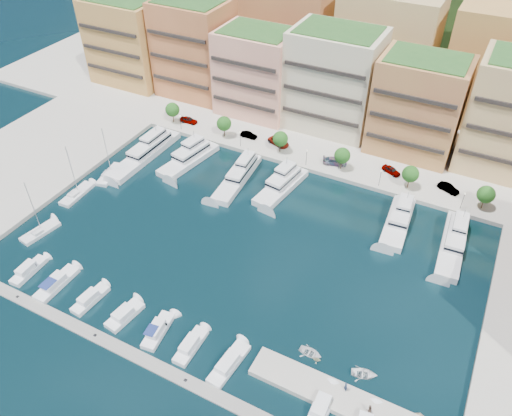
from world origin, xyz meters
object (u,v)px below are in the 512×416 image
object	(u,v)px
person_1	(369,409)
sailboat_2	(110,175)
cruiser_4	(158,331)
person_0	(346,387)
cruiser_2	(90,299)
cruiser_6	(229,364)
lamppost_2	(307,155)
car_3	(335,161)
yacht_0	(147,151)
tender_3	(419,415)
tree_1	(224,124)
cruiser_0	(29,271)
car_2	(279,142)
tree_3	(342,156)
tender_2	(364,374)
tree_2	(280,139)
tree_4	(410,174)
car_4	(391,170)
lamppost_4	(463,198)
tree_5	(486,194)
sailboat_0	(40,232)
cruiser_3	(125,315)
cruiser_1	(56,284)
yacht_3	(282,184)
lamppost_1	(240,137)
lamppost_0	(180,120)
yacht_1	(190,157)
lamppost_3	(381,175)
tender_1	(316,359)
tree_0	(172,110)
car_1	(249,135)
car_5	(448,188)
cruiser_8	(321,407)
tender_0	(310,353)
yacht_2	(239,175)

from	to	relation	value
person_1	sailboat_2	bearing A→B (deg)	-62.10
cruiser_4	person_0	size ratio (longest dim) A/B	4.29
cruiser_2	cruiser_6	distance (m)	28.41
lamppost_2	car_3	distance (m)	7.25
yacht_0	tender_3	size ratio (longest dim) A/B	17.96
tree_1	car_3	bearing A→B (deg)	2.24
cruiser_2	tender_3	size ratio (longest dim) A/B	5.69
cruiser_0	car_2	world-z (taller)	car_2
tree_3	tender_2	distance (m)	54.71
tree_2	tender_2	size ratio (longest dim) A/B	1.39
tree_4	car_4	xyz separation A→B (m)	(-4.88, 3.85, -2.95)
lamppost_4	cruiser_6	world-z (taller)	lamppost_4
tree_5	sailboat_0	size ratio (longest dim) A/B	0.43
cruiser_3	car_2	xyz separation A→B (m)	(0.43, 60.95, 1.27)
cruiser_1	sailboat_0	world-z (taller)	sailboat_0
lamppost_2	yacht_3	distance (m)	10.32
yacht_0	tender_2	size ratio (longest dim) A/B	5.94
lamppost_1	yacht_0	distance (m)	23.61
lamppost_0	yacht_1	world-z (taller)	yacht_1
cruiser_4	car_3	world-z (taller)	car_3
person_0	sailboat_2	bearing A→B (deg)	19.45
cruiser_1	cruiser_4	bearing A→B (deg)	0.05
lamppost_3	car_2	size ratio (longest dim) A/B	0.72
yacht_0	tender_1	xyz separation A→B (m)	(59.88, -35.27, -0.82)
tree_0	lamppost_1	world-z (taller)	tree_0
cruiser_3	sailboat_2	bearing A→B (deg)	133.41
tree_2	yacht_0	world-z (taller)	tree_2
tender_1	car_1	distance (m)	66.89
tree_1	car_5	world-z (taller)	tree_1
yacht_1	cruiser_1	bearing A→B (deg)	-89.30
cruiser_8	car_5	distance (m)	61.28
tree_1	tree_2	size ratio (longest dim) A/B	1.00
tender_0	cruiser_3	bearing A→B (deg)	105.82
yacht_1	person_0	xyz separation A→B (m)	(54.86, -41.50, 0.84)
tender_0	person_0	bearing A→B (deg)	-117.24
cruiser_0	car_5	distance (m)	89.37
cruiser_4	yacht_1	bearing A→B (deg)	117.18
car_1	person_1	world-z (taller)	person_1
cruiser_2	tender_2	distance (m)	48.64
lamppost_0	sailboat_2	xyz separation A→B (m)	(-3.91, -24.32, -3.51)
cruiser_0	car_5	size ratio (longest dim) A/B	1.60
tree_0	car_4	xyz separation A→B (m)	(59.12, 3.85, -2.95)
lamppost_2	cruiser_6	world-z (taller)	lamppost_2
tree_4	yacht_2	distance (m)	38.83
tree_4	yacht_0	distance (m)	63.42
yacht_1	tender_2	distance (m)	67.71
tree_3	tender_2	world-z (taller)	tree_3
tree_4	car_3	size ratio (longest dim) A/B	0.98
lamppost_2	person_1	distance (m)	62.83
yacht_2	tender_2	world-z (taller)	yacht_2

